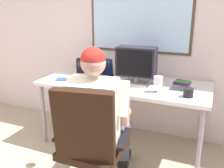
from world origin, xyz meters
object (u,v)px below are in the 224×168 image
book_stack (181,85)px  cd_case (63,79)px  laptop (98,73)px  wine_glass (158,82)px  person_seated (99,116)px  desk (124,87)px  office_chair (89,141)px  crt_monitor (136,62)px  coffee_mug (188,93)px  desk_speaker (81,66)px

book_stack → cd_case: size_ratio=1.12×
laptop → wine_glass: laptop is taller
person_seated → cd_case: 0.90m
laptop → desk: bearing=-8.9°
laptop → book_stack: 0.95m
person_seated → wine_glass: (0.37, 0.54, 0.20)m
office_chair → desk: bearing=94.9°
crt_monitor → wine_glass: crt_monitor is taller
coffee_mug → office_chair: bearing=-129.2°
crt_monitor → wine_glass: (0.28, -0.18, -0.12)m
crt_monitor → book_stack: 0.51m
person_seated → book_stack: size_ratio=6.56×
wine_glass → cd_case: 1.09m
person_seated → cd_case: size_ratio=7.34×
laptop → desk_speaker: size_ratio=1.96×
person_seated → book_stack: (0.57, 0.71, 0.14)m
wine_glass → desk_speaker: (-1.05, 0.36, -0.02)m
office_chair → wine_glass: size_ratio=6.49×
office_chair → crt_monitor: (0.05, 0.98, 0.42)m
laptop → desk_speaker: laptop is taller
office_chair → wine_glass: bearing=67.2°
office_chair → wine_glass: (0.33, 0.79, 0.29)m
office_chair → desk_speaker: office_chair is taller
person_seated → cd_case: person_seated is taller
office_chair → laptop: 1.13m
cd_case → desk: bearing=14.9°
office_chair → laptop: size_ratio=2.88×
desk → wine_glass: wine_glass is taller
coffee_mug → wine_glass: bearing=174.4°
desk_speaker → wine_glass: bearing=-18.7°
book_stack → desk: bearing=179.4°
wine_glass → book_stack: wine_glass is taller
book_stack → coffee_mug: bearing=-65.7°
laptop → desk_speaker: bearing=157.5°
office_chair → crt_monitor: bearing=86.8°
desk_speaker → book_stack: 1.26m
desk → coffee_mug: (0.71, -0.21, 0.09)m
crt_monitor → cd_case: bearing=-167.3°
crt_monitor → laptop: 0.50m
crt_monitor → desk_speaker: size_ratio=2.32×
desk → book_stack: size_ratio=9.51×
crt_monitor → desk_speaker: (-0.77, 0.17, -0.14)m
laptop → wine_glass: size_ratio=2.25×
person_seated → crt_monitor: person_seated is taller
cd_case → coffee_mug: 1.37m
person_seated → wine_glass: bearing=55.7°
desk_speaker → book_stack: size_ratio=0.93×
laptop → wine_glass: bearing=-17.1°
wine_glass → coffee_mug: (0.29, -0.03, -0.06)m
book_stack → coffee_mug: (0.09, -0.20, -0.00)m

